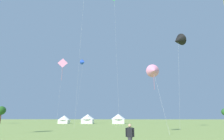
# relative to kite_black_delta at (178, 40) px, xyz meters

# --- Properties ---
(kite_black_delta) EXTENTS (3.76, 3.72, 19.48)m
(kite_black_delta) POSITION_rel_kite_black_delta_xyz_m (0.00, 0.00, 0.00)
(kite_black_delta) COLOR black
(kite_black_delta) RESTS_ON ground
(kite_blue_delta) EXTENTS (2.88, 2.41, 21.01)m
(kite_blue_delta) POSITION_rel_kite_black_delta_xyz_m (-24.83, 21.93, 2.12)
(kite_blue_delta) COLOR blue
(kite_blue_delta) RESTS_ON ground
(kite_pink_diamond) EXTENTS (3.01, 1.81, 19.65)m
(kite_pink_diamond) POSITION_rel_kite_black_delta_xyz_m (-29.92, 16.30, -0.11)
(kite_pink_diamond) COLOR pink
(kite_pink_diamond) RESTS_ON ground
(kite_green_diamond) EXTENTS (1.88, 2.48, 36.34)m
(kite_green_diamond) POSITION_rel_kite_black_delta_xyz_m (-13.81, 10.19, 14.63)
(kite_green_diamond) COLOR green
(kite_green_diamond) RESTS_ON ground
(kite_pink_delta) EXTENTS (2.16, 3.30, 9.88)m
(kite_pink_delta) POSITION_rel_kite_black_delta_xyz_m (-7.39, -10.69, -9.15)
(kite_pink_delta) COLOR pink
(kite_pink_delta) RESTS_ON ground
(person_spectator) EXTENTS (0.57, 0.29, 1.73)m
(person_spectator) POSITION_rel_kite_black_delta_xyz_m (-11.57, -24.81, -17.06)
(person_spectator) COLOR #2D2D33
(person_spectator) RESTS_ON ground
(festival_tent_right) EXTENTS (4.22, 4.22, 2.74)m
(festival_tent_right) POSITION_rel_kite_black_delta_xyz_m (-32.15, 28.58, -16.39)
(festival_tent_right) COLOR white
(festival_tent_right) RESTS_ON ground
(festival_tent_center) EXTENTS (4.86, 4.86, 3.16)m
(festival_tent_center) POSITION_rel_kite_black_delta_xyz_m (-23.91, 28.58, -16.16)
(festival_tent_center) COLOR white
(festival_tent_center) RESTS_ON ground
(festival_tent_left) EXTENTS (5.02, 5.02, 3.26)m
(festival_tent_left) POSITION_rel_kite_black_delta_xyz_m (-13.36, 28.58, -16.10)
(festival_tent_left) COLOR white
(festival_tent_left) RESTS_ON ground
(tree_distant_right) EXTENTS (2.97, 2.97, 5.93)m
(tree_distant_right) POSITION_rel_kite_black_delta_xyz_m (-54.41, 27.56, -13.53)
(tree_distant_right) COLOR brown
(tree_distant_right) RESTS_ON ground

